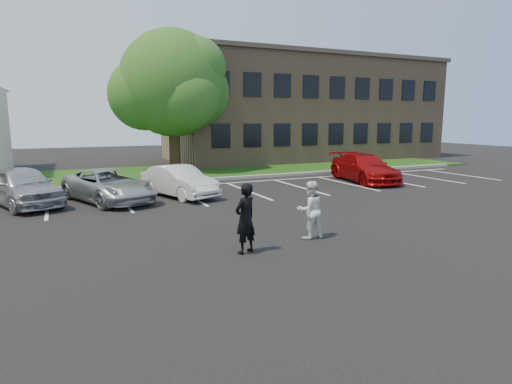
# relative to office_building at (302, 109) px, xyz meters

# --- Properties ---
(ground_plane) EXTENTS (90.00, 90.00, 0.00)m
(ground_plane) POSITION_rel_office_building_xyz_m (-14.00, -21.99, -4.16)
(ground_plane) COLOR black
(ground_plane) RESTS_ON ground
(curb) EXTENTS (40.00, 0.30, 0.15)m
(curb) POSITION_rel_office_building_xyz_m (-14.00, -9.99, -4.08)
(curb) COLOR gray
(curb) RESTS_ON ground
(grass_strip) EXTENTS (44.00, 8.00, 0.08)m
(grass_strip) POSITION_rel_office_building_xyz_m (-14.00, -5.99, -4.12)
(grass_strip) COLOR #1E410D
(grass_strip) RESTS_ON ground
(stall_lines) EXTENTS (34.00, 5.36, 0.01)m
(stall_lines) POSITION_rel_office_building_xyz_m (-12.60, -13.04, -4.15)
(stall_lines) COLOR silver
(stall_lines) RESTS_ON ground
(office_building) EXTENTS (22.40, 10.40, 8.30)m
(office_building) POSITION_rel_office_building_xyz_m (0.00, 0.00, 0.00)
(office_building) COLOR #8D6E52
(office_building) RESTS_ON ground
(tree) EXTENTS (7.80, 7.20, 8.80)m
(tree) POSITION_rel_office_building_xyz_m (-12.24, -4.84, 1.19)
(tree) COLOR black
(tree) RESTS_ON ground
(man_black_suit) EXTENTS (0.76, 0.65, 1.77)m
(man_black_suit) POSITION_rel_office_building_xyz_m (-14.97, -22.47, -3.27)
(man_black_suit) COLOR black
(man_black_suit) RESTS_ON ground
(man_white_shirt) EXTENTS (0.80, 0.63, 1.63)m
(man_white_shirt) POSITION_rel_office_building_xyz_m (-12.80, -22.00, -3.35)
(man_white_shirt) COLOR white
(man_white_shirt) RESTS_ON ground
(car_silver_west) EXTENTS (3.37, 4.88, 1.54)m
(car_silver_west) POSITION_rel_office_building_xyz_m (-20.42, -13.53, -3.39)
(car_silver_west) COLOR #B4B4B9
(car_silver_west) RESTS_ON ground
(car_silver_minivan) EXTENTS (3.78, 5.24, 1.32)m
(car_silver_minivan) POSITION_rel_office_building_xyz_m (-17.31, -13.99, -3.50)
(car_silver_minivan) COLOR #B4B6BC
(car_silver_minivan) RESTS_ON ground
(car_white_sedan) EXTENTS (2.73, 4.32, 1.34)m
(car_white_sedan) POSITION_rel_office_building_xyz_m (-14.45, -14.07, -3.49)
(car_white_sedan) COLOR silver
(car_white_sedan) RESTS_ON ground
(car_red_compact) EXTENTS (2.80, 5.31, 1.47)m
(car_red_compact) POSITION_rel_office_building_xyz_m (-4.30, -13.76, -3.42)
(car_red_compact) COLOR #98090B
(car_red_compact) RESTS_ON ground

